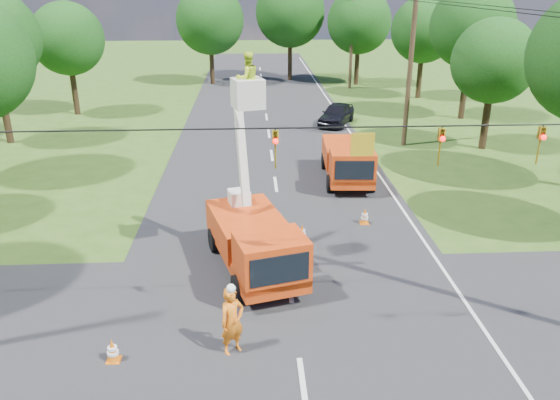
{
  "coord_description": "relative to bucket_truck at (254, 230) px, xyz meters",
  "views": [
    {
      "loc": [
        -1.2,
        -11.13,
        9.65
      ],
      "look_at": [
        -0.24,
        6.45,
        2.6
      ],
      "focal_mm": 35.0,
      "sensor_mm": 36.0,
      "label": 1
    }
  ],
  "objects": [
    {
      "name": "ground",
      "position": [
        1.16,
        13.87,
        -1.61
      ],
      "size": [
        140.0,
        140.0,
        0.0
      ],
      "primitive_type": "plane",
      "color": "#314F17",
      "rests_on": "ground"
    },
    {
      "name": "road_main",
      "position": [
        1.16,
        13.87,
        -1.61
      ],
      "size": [
        12.0,
        100.0,
        0.06
      ],
      "primitive_type": "cube",
      "color": "black",
      "rests_on": "ground"
    },
    {
      "name": "road_cross",
      "position": [
        1.16,
        -4.13,
        -1.61
      ],
      "size": [
        56.0,
        10.0,
        0.07
      ],
      "primitive_type": "cube",
      "color": "black",
      "rests_on": "ground"
    },
    {
      "name": "edge_line",
      "position": [
        6.76,
        13.87,
        -1.61
      ],
      "size": [
        0.12,
        90.0,
        0.02
      ],
      "primitive_type": "cube",
      "color": "silver",
      "rests_on": "ground"
    },
    {
      "name": "bucket_truck",
      "position": [
        0.0,
        0.0,
        0.0
      ],
      "size": [
        3.68,
        6.32,
        7.61
      ],
      "rotation": [
        0.0,
        0.0,
        0.27
      ],
      "color": "red",
      "rests_on": "ground"
    },
    {
      "name": "second_truck",
      "position": [
        4.89,
        9.27,
        -0.48
      ],
      "size": [
        2.57,
        5.9,
        2.16
      ],
      "rotation": [
        0.0,
        0.0,
        -0.05
      ],
      "color": "red",
      "rests_on": "ground"
    },
    {
      "name": "ground_worker",
      "position": [
        -0.66,
        -4.59,
        -0.59
      ],
      "size": [
        0.89,
        0.82,
        2.03
      ],
      "primitive_type": "imported",
      "rotation": [
        0.0,
        0.0,
        0.61
      ],
      "color": "orange",
      "rests_on": "ground"
    },
    {
      "name": "distant_car",
      "position": [
        6.16,
        21.38,
        -0.83
      ],
      "size": [
        3.52,
        4.88,
        1.54
      ],
      "primitive_type": "imported",
      "rotation": [
        0.0,
        0.0,
        -0.42
      ],
      "color": "black",
      "rests_on": "ground"
    },
    {
      "name": "traffic_cone_2",
      "position": [
        1.91,
        2.35,
        -1.25
      ],
      "size": [
        0.38,
        0.38,
        0.71
      ],
      "color": "orange",
      "rests_on": "ground"
    },
    {
      "name": "traffic_cone_3",
      "position": [
        4.73,
        3.84,
        -1.25
      ],
      "size": [
        0.38,
        0.38,
        0.71
      ],
      "color": "orange",
      "rests_on": "ground"
    },
    {
      "name": "traffic_cone_4",
      "position": [
        -3.92,
        -4.83,
        -1.25
      ],
      "size": [
        0.38,
        0.38,
        0.71
      ],
      "color": "orange",
      "rests_on": "ground"
    },
    {
      "name": "traffic_cone_7",
      "position": [
        4.86,
        10.57,
        -1.25
      ],
      "size": [
        0.38,
        0.38,
        0.71
      ],
      "color": "orange",
      "rests_on": "ground"
    },
    {
      "name": "pole_right_mid",
      "position": [
        9.66,
        15.87,
        3.5
      ],
      "size": [
        1.8,
        0.3,
        10.0
      ],
      "color": "#4C3823",
      "rests_on": "ground"
    },
    {
      "name": "pole_right_far",
      "position": [
        9.66,
        35.87,
        3.5
      ],
      "size": [
        1.8,
        0.3,
        10.0
      ],
      "color": "#4C3823",
      "rests_on": "ground"
    },
    {
      "name": "signal_span",
      "position": [
        3.38,
        -4.14,
        4.27
      ],
      "size": [
        18.0,
        0.29,
        1.07
      ],
      "color": "black",
      "rests_on": "ground"
    },
    {
      "name": "tree_left_f",
      "position": [
        -13.64,
        25.87,
        4.08
      ],
      "size": [
        5.4,
        5.4,
        8.4
      ],
      "color": "#382616",
      "rests_on": "ground"
    },
    {
      "name": "tree_right_c",
      "position": [
        14.36,
        14.87,
        3.71
      ],
      "size": [
        5.0,
        5.0,
        7.83
      ],
      "color": "#382616",
      "rests_on": "ground"
    },
    {
      "name": "tree_right_d",
      "position": [
        15.96,
        22.87,
        5.07
      ],
      "size": [
        6.0,
        6.0,
        9.7
      ],
      "color": "#382616",
      "rests_on": "ground"
    },
    {
      "name": "tree_right_e",
      "position": [
        14.96,
        30.87,
        4.2
      ],
      "size": [
        5.6,
        5.6,
        8.63
      ],
      "color": "#382616",
      "rests_on": "ground"
    },
    {
      "name": "tree_far_a",
      "position": [
        -3.84,
        38.87,
        4.58
      ],
      "size": [
        6.6,
        6.6,
        9.5
      ],
      "color": "#382616",
      "rests_on": "ground"
    },
    {
      "name": "tree_far_b",
      "position": [
        4.16,
        40.87,
        5.2
      ],
      "size": [
        7.0,
        7.0,
        10.32
      ],
      "color": "#382616",
      "rests_on": "ground"
    },
    {
      "name": "tree_far_c",
      "position": [
        10.66,
        37.87,
        4.46
      ],
      "size": [
        6.2,
        6.2,
        9.18
      ],
      "color": "#382616",
      "rests_on": "ground"
    }
  ]
}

